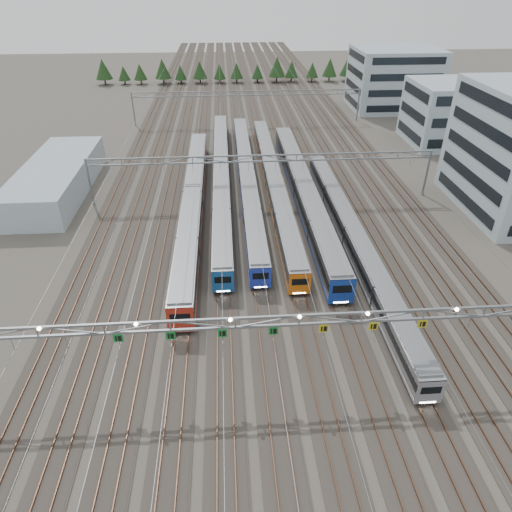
{
  "coord_description": "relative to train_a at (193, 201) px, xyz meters",
  "views": [
    {
      "loc": [
        -5.89,
        -30.34,
        33.46
      ],
      "look_at": [
        -2.61,
        16.67,
        3.5
      ],
      "focal_mm": 32.0,
      "sensor_mm": 36.0,
      "label": 1
    }
  ],
  "objects": [
    {
      "name": "depot_bldg_north",
      "position": [
        51.82,
        61.37,
        5.56
      ],
      "size": [
        22.0,
        18.0,
        15.43
      ],
      "primitive_type": "cube",
      "color": "#98AFB5",
      "rests_on": "ground"
    },
    {
      "name": "track_bed",
      "position": [
        11.25,
        64.33,
        -0.66
      ],
      "size": [
        54.0,
        260.0,
        5.42
      ],
      "color": "#2D2823",
      "rests_on": "ground"
    },
    {
      "name": "treeline",
      "position": [
        10.35,
        96.87,
        2.08
      ],
      "size": [
        93.8,
        5.6,
        7.02
      ],
      "color": "#332114",
      "rests_on": "ground"
    },
    {
      "name": "gantry_far",
      "position": [
        11.25,
        49.33,
        4.24
      ],
      "size": [
        56.36,
        0.36,
        8.0
      ],
      "color": "gray",
      "rests_on": "ground"
    },
    {
      "name": "train_e",
      "position": [
        18.0,
        3.01,
        0.08
      ],
      "size": [
        3.04,
        56.9,
        3.96
      ],
      "color": "black",
      "rests_on": "ground"
    },
    {
      "name": "train_b",
      "position": [
        4.5,
        10.64,
        -0.15
      ],
      "size": [
        2.69,
        65.83,
        3.49
      ],
      "color": "black",
      "rests_on": "ground"
    },
    {
      "name": "depot_bldg_mid",
      "position": [
        53.27,
        31.49,
        4.31
      ],
      "size": [
        14.0,
        16.0,
        12.92
      ],
      "primitive_type": "cube",
      "color": "#98AFB5",
      "rests_on": "ground"
    },
    {
      "name": "gantry_near",
      "position": [
        11.2,
        -35.79,
        4.94
      ],
      "size": [
        56.36,
        0.61,
        8.08
      ],
      "color": "gray",
      "rests_on": "ground"
    },
    {
      "name": "train_d",
      "position": [
        13.5,
        7.69,
        -0.18
      ],
      "size": [
        2.65,
        61.91,
        3.44
      ],
      "color": "black",
      "rests_on": "ground"
    },
    {
      "name": "train_f",
      "position": [
        22.5,
        -12.29,
        -0.26
      ],
      "size": [
        2.53,
        55.38,
        3.29
      ],
      "color": "black",
      "rests_on": "ground"
    },
    {
      "name": "gantry_mid",
      "position": [
        11.25,
        4.33,
        4.24
      ],
      "size": [
        56.36,
        0.36,
        8.0
      ],
      "color": "gray",
      "rests_on": "ground"
    },
    {
      "name": "train_c",
      "position": [
        9.0,
        9.67,
        -0.19
      ],
      "size": [
        2.64,
        62.82,
        3.43
      ],
      "color": "black",
      "rests_on": "ground"
    },
    {
      "name": "train_a",
      "position": [
        0.0,
        0.0,
        0.0
      ],
      "size": [
        2.92,
        58.03,
        3.8
      ],
      "color": "black",
      "rests_on": "ground"
    },
    {
      "name": "ground",
      "position": [
        11.25,
        -35.67,
        -2.15
      ],
      "size": [
        400.0,
        400.0,
        0.0
      ],
      "primitive_type": "plane",
      "color": "#47423A",
      "rests_on": "ground"
    },
    {
      "name": "west_shed",
      "position": [
        -23.93,
        9.91,
        0.39
      ],
      "size": [
        10.0,
        30.0,
        5.08
      ],
      "primitive_type": "cube",
      "color": "#98AFB5",
      "rests_on": "ground"
    }
  ]
}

